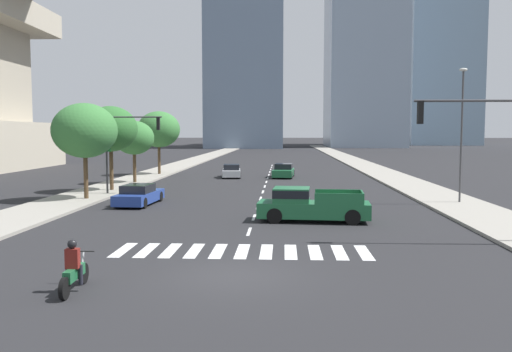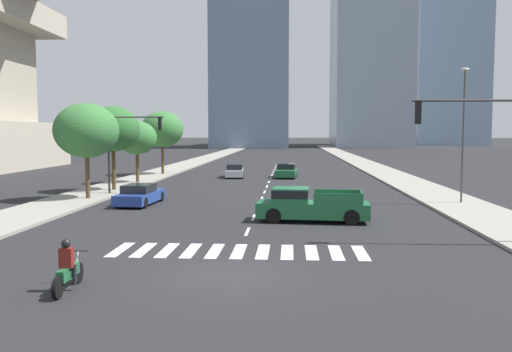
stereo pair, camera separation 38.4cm
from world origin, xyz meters
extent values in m
plane|color=#232326|center=(0.00, 0.00, 0.00)|extent=(800.00, 800.00, 0.00)
cube|color=gray|center=(12.03, 30.00, 0.07)|extent=(4.00, 260.00, 0.15)
cube|color=gray|center=(-12.03, 30.00, 0.07)|extent=(4.00, 260.00, 0.15)
cube|color=silver|center=(-4.50, 3.40, 0.00)|extent=(0.45, 2.51, 0.01)
cube|color=silver|center=(-3.60, 3.40, 0.00)|extent=(0.45, 2.51, 0.01)
cube|color=silver|center=(-2.70, 3.40, 0.00)|extent=(0.45, 2.51, 0.01)
cube|color=silver|center=(-1.80, 3.40, 0.00)|extent=(0.45, 2.51, 0.01)
cube|color=silver|center=(-0.90, 3.40, 0.00)|extent=(0.45, 2.51, 0.01)
cube|color=silver|center=(0.00, 3.40, 0.00)|extent=(0.45, 2.51, 0.01)
cube|color=silver|center=(0.90, 3.40, 0.00)|extent=(0.45, 2.51, 0.01)
cube|color=silver|center=(1.80, 3.40, 0.00)|extent=(0.45, 2.51, 0.01)
cube|color=silver|center=(2.70, 3.40, 0.00)|extent=(0.45, 2.51, 0.01)
cube|color=silver|center=(3.60, 3.40, 0.00)|extent=(0.45, 2.51, 0.01)
cube|color=silver|center=(4.50, 3.40, 0.00)|extent=(0.45, 2.51, 0.01)
cube|color=silver|center=(0.00, 7.40, 0.00)|extent=(0.14, 2.00, 0.01)
cube|color=silver|center=(0.00, 11.40, 0.00)|extent=(0.14, 2.00, 0.01)
cube|color=silver|center=(0.00, 15.40, 0.00)|extent=(0.14, 2.00, 0.01)
cube|color=silver|center=(0.00, 19.40, 0.00)|extent=(0.14, 2.00, 0.01)
cube|color=silver|center=(0.00, 23.40, 0.00)|extent=(0.14, 2.00, 0.01)
cube|color=silver|center=(0.00, 27.40, 0.00)|extent=(0.14, 2.00, 0.01)
cube|color=silver|center=(0.00, 31.40, 0.00)|extent=(0.14, 2.00, 0.01)
cube|color=silver|center=(0.00, 35.40, 0.00)|extent=(0.14, 2.00, 0.01)
cube|color=silver|center=(0.00, 39.40, 0.00)|extent=(0.14, 2.00, 0.01)
cube|color=silver|center=(0.00, 43.40, 0.00)|extent=(0.14, 2.00, 0.01)
cube|color=silver|center=(0.00, 47.40, 0.00)|extent=(0.14, 2.00, 0.01)
cube|color=silver|center=(0.00, 51.40, 0.00)|extent=(0.14, 2.00, 0.01)
cube|color=silver|center=(0.00, 55.40, 0.00)|extent=(0.14, 2.00, 0.01)
cylinder|color=black|center=(-4.32, -1.10, 0.30)|extent=(0.14, 0.60, 0.60)
cylinder|color=black|center=(-4.26, -2.64, 0.30)|extent=(0.14, 0.60, 0.60)
cube|color=#1E6038|center=(-4.29, -1.87, 0.52)|extent=(0.27, 1.24, 0.32)
cylinder|color=#B2B2B7|center=(-4.32, -1.20, 0.60)|extent=(0.07, 0.32, 0.67)
cylinder|color=black|center=(-4.32, -1.15, 0.97)|extent=(0.70, 0.06, 0.04)
cube|color=maroon|center=(-4.29, -1.97, 0.96)|extent=(0.37, 0.25, 0.55)
sphere|color=black|center=(-4.29, -1.97, 1.36)|extent=(0.26, 0.26, 0.26)
cylinder|color=black|center=(-4.47, -1.88, 0.47)|extent=(0.12, 0.12, 0.55)
cylinder|color=black|center=(-4.11, -1.86, 0.47)|extent=(0.12, 0.12, 0.55)
cube|color=#1E6038|center=(3.02, 10.31, 0.59)|extent=(5.62, 2.33, 0.75)
cube|color=#1E6038|center=(1.93, 10.39, 1.32)|extent=(1.88, 1.90, 0.70)
cube|color=black|center=(1.93, 10.39, 1.40)|extent=(1.91, 1.94, 0.39)
cube|color=#1E6038|center=(4.16, 9.29, 1.25)|extent=(2.31, 0.25, 0.55)
cube|color=#1E6038|center=(4.30, 11.14, 1.25)|extent=(2.31, 0.25, 0.55)
cube|color=#1E6038|center=(5.38, 10.13, 1.25)|extent=(0.22, 1.85, 0.55)
cylinder|color=black|center=(1.10, 9.59, 0.38)|extent=(0.78, 0.32, 0.76)
cylinder|color=black|center=(1.22, 11.30, 0.38)|extent=(0.78, 0.32, 0.76)
cylinder|color=black|center=(4.82, 9.31, 0.38)|extent=(0.78, 0.32, 0.76)
cylinder|color=black|center=(4.95, 11.03, 0.38)|extent=(0.78, 0.32, 0.76)
cube|color=#B7BABF|center=(-3.56, 36.01, 0.46)|extent=(2.11, 4.48, 0.61)
cube|color=black|center=(-3.54, 35.79, 1.03)|extent=(1.68, 2.08, 0.53)
cylinder|color=black|center=(-4.46, 37.41, 0.32)|extent=(0.28, 0.66, 0.64)
cylinder|color=black|center=(-2.94, 37.55, 0.32)|extent=(0.28, 0.66, 0.64)
cylinder|color=black|center=(-4.19, 34.47, 0.32)|extent=(0.28, 0.66, 0.64)
cylinder|color=black|center=(-2.66, 34.61, 0.32)|extent=(0.28, 0.66, 0.64)
cube|color=#1E6038|center=(1.52, 36.08, 0.49)|extent=(2.22, 4.59, 0.65)
cube|color=black|center=(1.54, 36.30, 1.08)|extent=(1.80, 2.13, 0.54)
cylinder|color=black|center=(2.24, 34.50, 0.32)|extent=(0.27, 0.66, 0.64)
cylinder|color=black|center=(0.55, 34.64, 0.32)|extent=(0.27, 0.66, 0.64)
cylinder|color=black|center=(2.48, 37.52, 0.32)|extent=(0.27, 0.66, 0.64)
cylinder|color=black|center=(0.80, 37.66, 0.32)|extent=(0.27, 0.66, 0.64)
cube|color=navy|center=(-7.29, 16.02, 0.46)|extent=(2.09, 4.86, 0.61)
cube|color=black|center=(-7.31, 15.78, 1.01)|extent=(1.72, 2.23, 0.49)
cylinder|color=black|center=(-8.01, 17.69, 0.32)|extent=(0.26, 0.65, 0.64)
cylinder|color=black|center=(-6.38, 17.59, 0.32)|extent=(0.26, 0.65, 0.64)
cylinder|color=black|center=(-8.20, 14.45, 0.32)|extent=(0.26, 0.65, 0.64)
cylinder|color=black|center=(-6.57, 14.36, 0.32)|extent=(0.26, 0.65, 0.64)
cylinder|color=#333335|center=(8.87, 5.19, 5.64)|extent=(4.51, 0.10, 0.10)
cube|color=black|center=(6.86, 5.19, 5.19)|extent=(0.20, 0.28, 0.90)
sphere|color=red|center=(6.86, 5.19, 5.49)|extent=(0.18, 0.18, 0.18)
sphere|color=orange|center=(6.86, 5.19, 5.19)|extent=(0.18, 0.18, 0.18)
sphere|color=green|center=(6.86, 5.19, 4.89)|extent=(0.18, 0.18, 0.18)
cylinder|color=#333335|center=(-10.83, 20.71, 3.01)|extent=(0.14, 0.14, 5.72)
cylinder|color=#333335|center=(-8.86, 20.71, 5.47)|extent=(3.93, 0.10, 0.10)
cube|color=black|center=(-7.15, 20.71, 5.02)|extent=(0.20, 0.28, 0.90)
sphere|color=red|center=(-7.15, 20.71, 5.32)|extent=(0.18, 0.18, 0.18)
sphere|color=orange|center=(-7.15, 20.71, 5.02)|extent=(0.18, 0.18, 0.18)
sphere|color=green|center=(-7.15, 20.71, 4.72)|extent=(0.18, 0.18, 0.18)
cube|color=#19662D|center=(-10.83, 20.71, 3.15)|extent=(0.60, 0.04, 0.18)
cylinder|color=#3F3F42|center=(12.33, 17.11, 4.11)|extent=(0.12, 0.12, 7.92)
ellipsoid|color=beige|center=(12.33, 17.11, 8.17)|extent=(0.50, 0.24, 0.20)
cylinder|color=#4C3823|center=(-11.23, 17.72, 1.51)|extent=(0.28, 0.28, 2.72)
ellipsoid|color=#387538|center=(-11.23, 17.72, 4.53)|extent=(4.14, 4.14, 3.52)
cylinder|color=#4C3823|center=(-11.23, 22.91, 1.62)|extent=(0.28, 0.28, 2.94)
ellipsoid|color=#2D662D|center=(-11.23, 22.91, 4.67)|extent=(3.94, 3.94, 3.35)
cylinder|color=#4C3823|center=(-11.23, 29.13, 1.37)|extent=(0.28, 0.28, 2.44)
ellipsoid|color=#387538|center=(-11.23, 29.13, 3.95)|extent=(3.40, 3.40, 2.89)
cylinder|color=#4C3823|center=(-11.23, 38.30, 1.56)|extent=(0.28, 0.28, 2.83)
ellipsoid|color=#387538|center=(-11.23, 38.30, 4.71)|extent=(4.32, 4.32, 3.67)
camera|label=1|loc=(1.52, -16.32, 4.43)|focal=37.83mm
camera|label=2|loc=(1.91, -16.29, 4.43)|focal=37.83mm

